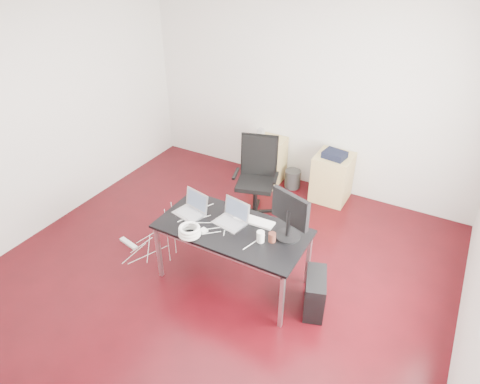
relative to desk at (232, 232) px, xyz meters
The scene contains 18 objects.
room_shell 0.74m from the desk, 159.92° to the right, with size 5.00×5.00×5.00m.
desk is the anchor object (origin of this frame).
office_chair 1.41m from the desk, 106.61° to the left, with size 0.59×0.61×1.08m.
filing_cabinet_left 2.29m from the desk, 106.90° to the left, with size 0.50×0.50×0.70m, color tan.
filing_cabinet_right 2.23m from the desk, 79.65° to the left, with size 0.50×0.50×0.70m, color tan.
pc_tower 1.06m from the desk, ahead, with size 0.20×0.45×0.44m, color black.
wastebasket 2.27m from the desk, 95.50° to the left, with size 0.24×0.24×0.28m, color black.
power_strip 1.61m from the desk, behind, with size 0.30×0.06×0.04m, color white.
laptop_left 0.54m from the desk, behind, with size 0.38×0.32×0.23m.
laptop_right 0.15m from the desk, 121.87° to the left, with size 0.37×0.31×0.23m.
monitor 0.68m from the desk, 15.95° to the left, with size 0.44×0.26×0.51m.
keyboard 0.27m from the desk, 55.29° to the left, with size 0.44×0.14×0.02m, color white.
cup_white 0.38m from the desk, ahead, with size 0.08×0.08×0.12m, color white.
cup_brown 0.47m from the desk, ahead, with size 0.08×0.08×0.10m, color #57281D.
cable_coil 0.47m from the desk, 135.27° to the right, with size 0.24×0.24×0.11m.
power_adapter 0.32m from the desk, 138.81° to the right, with size 0.07×0.07×0.03m, color white.
speaker 2.24m from the desk, 109.27° to the left, with size 0.09×0.08×0.18m, color #9E9E9E.
navy_garment 2.15m from the desk, 79.07° to the left, with size 0.30×0.24×0.09m, color black.
Camera 1 is at (2.01, -3.05, 3.46)m, focal length 32.00 mm.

